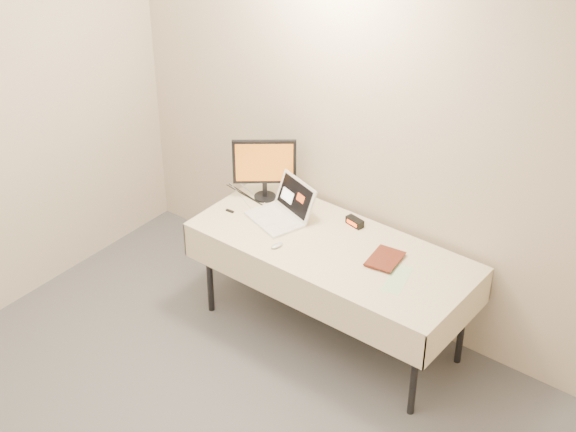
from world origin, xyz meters
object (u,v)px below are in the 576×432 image
Objects in this scene: monitor at (264,165)px; book at (372,240)px; laptop at (283,210)px; table at (332,253)px.

monitor reaches higher than book.
book is at bearing 16.86° from laptop.
monitor is 1.00m from book.
table is 0.81m from monitor.
book is (0.26, 0.05, 0.19)m from table.
laptop is at bearing 170.75° from book.
monitor is 1.80× the size of book.
laptop is at bearing -64.40° from monitor.
laptop is 0.72m from book.
monitor reaches higher than laptop.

